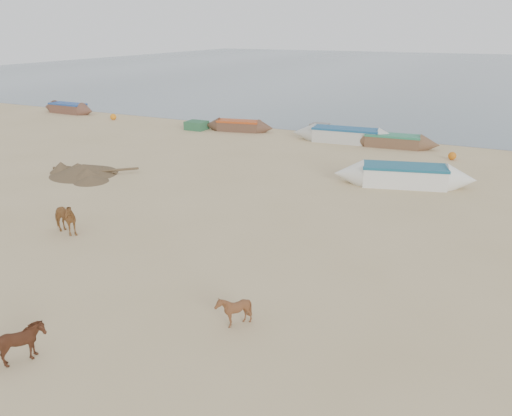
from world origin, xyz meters
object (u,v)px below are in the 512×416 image
(calf_right, at_px, (19,345))
(near_canoe, at_px, (404,176))
(cow_adult, at_px, (63,218))
(calf_front, at_px, (234,310))

(calf_right, relative_size, near_canoe, 0.15)
(calf_right, distance_m, near_canoe, 17.60)
(cow_adult, height_order, near_canoe, cow_adult)
(cow_adult, relative_size, calf_front, 1.66)
(cow_adult, bearing_deg, near_canoe, -29.99)
(cow_adult, bearing_deg, calf_right, -129.75)
(cow_adult, distance_m, near_canoe, 14.73)
(calf_front, relative_size, near_canoe, 0.13)
(calf_front, xyz_separation_m, near_canoe, (1.49, 13.54, 0.06))
(calf_front, distance_m, near_canoe, 13.63)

